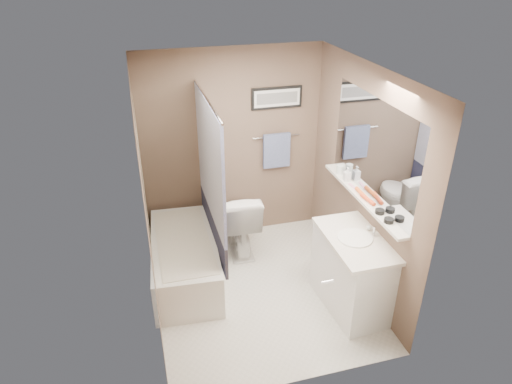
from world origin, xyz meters
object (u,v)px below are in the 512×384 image
object	(u,v)px
vanity	(352,274)
candle_bowl_far	(380,212)
candle_bowl_near	(389,220)
glass_jar	(340,170)
toilet	(238,220)
bathtub	(185,260)
hair_brush_back	(361,193)
hair_brush_front	(368,199)
soap_bottle	(347,174)

from	to	relation	value
vanity	candle_bowl_far	distance (m)	0.76
candle_bowl_near	candle_bowl_far	distance (m)	0.17
candle_bowl_far	glass_jar	size ratio (longest dim) A/B	0.90
candle_bowl_far	toilet	bearing A→B (deg)	128.28
toilet	glass_jar	xyz separation A→B (m)	(1.07, -0.45, 0.75)
candle_bowl_near	glass_jar	bearing A→B (deg)	90.00
bathtub	hair_brush_back	distance (m)	2.07
candle_bowl_near	hair_brush_back	distance (m)	0.55
toilet	candle_bowl_far	xyz separation A→B (m)	(1.07, -1.35, 0.72)
bathtub	hair_brush_front	world-z (taller)	hair_brush_front
bathtub	candle_bowl_near	distance (m)	2.28
candle_bowl_far	glass_jar	bearing A→B (deg)	90.00
hair_brush_front	hair_brush_back	world-z (taller)	same
candle_bowl_far	hair_brush_front	size ratio (longest dim) A/B	0.41
vanity	hair_brush_back	size ratio (longest dim) A/B	4.09
candle_bowl_near	candle_bowl_far	xyz separation A→B (m)	(0.00, 0.17, 0.00)
bathtub	candle_bowl_far	world-z (taller)	candle_bowl_far
hair_brush_back	hair_brush_front	bearing A→B (deg)	-90.00
candle_bowl_far	glass_jar	xyz separation A→B (m)	(0.00, 0.90, 0.03)
candle_bowl_near	candle_bowl_far	size ratio (longest dim) A/B	1.00
toilet	soap_bottle	size ratio (longest dim) A/B	5.41
hair_brush_front	glass_jar	bearing A→B (deg)	90.00
bathtub	candle_bowl_far	bearing A→B (deg)	-23.89
bathtub	hair_brush_back	bearing A→B (deg)	-13.47
soap_bottle	candle_bowl_near	bearing A→B (deg)	-90.00
bathtub	hair_brush_front	size ratio (longest dim) A/B	6.82
soap_bottle	hair_brush_front	bearing A→B (deg)	-90.00
candle_bowl_far	hair_brush_front	bearing A→B (deg)	90.00
candle_bowl_far	hair_brush_back	xyz separation A→B (m)	(0.00, 0.38, 0.00)
soap_bottle	hair_brush_back	bearing A→B (deg)	-90.00
hair_brush_back	glass_jar	distance (m)	0.52
candle_bowl_near	soap_bottle	xyz separation A→B (m)	(0.00, 0.89, 0.06)
hair_brush_back	soap_bottle	xyz separation A→B (m)	(0.00, 0.34, 0.05)
vanity	candle_bowl_near	bearing A→B (deg)	-52.30
vanity	toilet	bearing A→B (deg)	119.77
hair_brush_front	candle_bowl_far	bearing A→B (deg)	-90.00
vanity	glass_jar	bearing A→B (deg)	73.71
candle_bowl_far	soap_bottle	bearing A→B (deg)	90.00
vanity	hair_brush_front	size ratio (longest dim) A/B	4.09
hair_brush_back	glass_jar	size ratio (longest dim) A/B	2.20
vanity	hair_brush_back	distance (m)	0.83
toilet	glass_jar	bearing A→B (deg)	160.10
bathtub	soap_bottle	bearing A→B (deg)	-2.93
toilet	hair_brush_back	bearing A→B (deg)	140.85
soap_bottle	glass_jar	bearing A→B (deg)	90.00
toilet	candle_bowl_far	distance (m)	1.87
hair_brush_back	candle_bowl_far	bearing A→B (deg)	-90.00
hair_brush_back	glass_jar	world-z (taller)	glass_jar
candle_bowl_far	hair_brush_back	world-z (taller)	hair_brush_back
hair_brush_front	soap_bottle	world-z (taller)	soap_bottle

